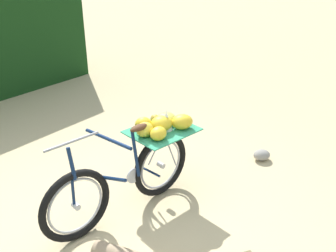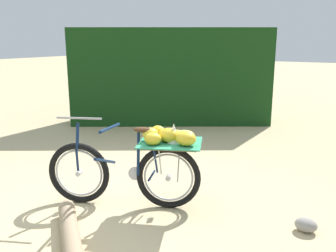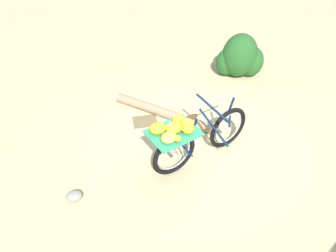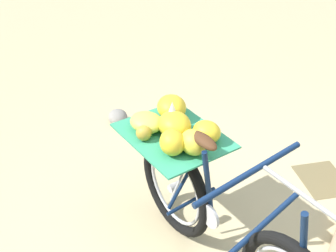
# 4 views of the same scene
# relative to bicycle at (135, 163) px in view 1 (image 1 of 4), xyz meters

# --- Properties ---
(ground_plane) EXTENTS (60.00, 60.00, 0.00)m
(ground_plane) POSITION_rel_bicycle_xyz_m (-0.26, -0.16, -0.53)
(ground_plane) COLOR #C6B284
(bicycle) EXTENTS (1.76, 1.00, 1.03)m
(bicycle) POSITION_rel_bicycle_xyz_m (0.00, 0.00, 0.00)
(bicycle) COLOR black
(bicycle) RESTS_ON ground_plane
(path_stone) EXTENTS (0.22, 0.18, 0.14)m
(path_stone) POSITION_rel_bicycle_xyz_m (1.78, 0.37, -0.46)
(path_stone) COLOR gray
(path_stone) RESTS_ON ground_plane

